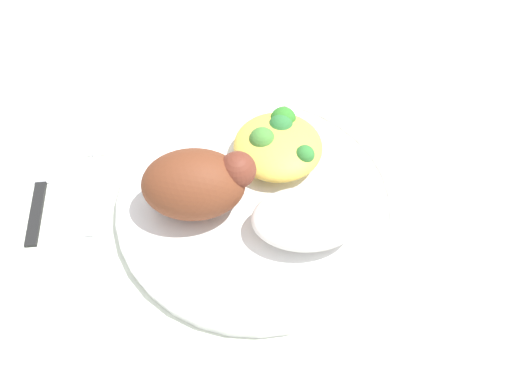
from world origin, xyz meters
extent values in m
plane|color=silver|center=(0.00, 0.00, 0.00)|extent=(2.00, 2.00, 0.00)
cylinder|color=white|center=(0.00, 0.00, 0.01)|extent=(0.29, 0.29, 0.01)
torus|color=white|center=(0.00, 0.00, 0.01)|extent=(0.30, 0.30, 0.01)
ellipsoid|color=brown|center=(-0.06, -0.01, 0.05)|extent=(0.10, 0.07, 0.07)
sphere|color=brown|center=(-0.02, 0.00, 0.06)|extent=(0.04, 0.04, 0.04)
ellipsoid|color=white|center=(0.05, -0.04, 0.03)|extent=(0.11, 0.07, 0.04)
ellipsoid|color=#E6BF4A|center=(0.03, 0.06, 0.03)|extent=(0.10, 0.10, 0.03)
sphere|color=#35872C|center=(0.03, 0.09, 0.04)|extent=(0.03, 0.03, 0.03)
sphere|color=#4B903A|center=(0.01, 0.06, 0.04)|extent=(0.03, 0.03, 0.03)
sphere|color=#348336|center=(0.05, 0.04, 0.04)|extent=(0.02, 0.02, 0.02)
sphere|color=#317B3A|center=(0.03, 0.08, 0.04)|extent=(0.03, 0.03, 0.03)
cube|color=#B2B2B7|center=(-0.18, 0.02, 0.00)|extent=(0.02, 0.11, 0.01)
cube|color=#B2B2B7|center=(-0.18, 0.09, 0.00)|extent=(0.02, 0.04, 0.00)
cube|color=black|center=(-0.23, -0.01, 0.00)|extent=(0.02, 0.08, 0.01)
cube|color=#B2B2B7|center=(-0.24, 0.09, 0.00)|extent=(0.03, 0.11, 0.00)
camera|label=1|loc=(-0.01, -0.31, 0.47)|focal=36.98mm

